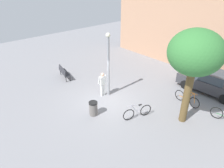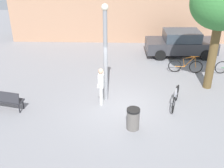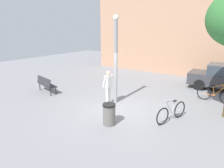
{
  "view_description": "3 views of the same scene",
  "coord_description": "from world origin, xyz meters",
  "px_view_note": "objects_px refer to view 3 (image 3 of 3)",
  "views": [
    {
      "loc": [
        8.48,
        -7.21,
        7.3
      ],
      "look_at": [
        -0.04,
        0.36,
        1.16
      ],
      "focal_mm": 32.94,
      "sensor_mm": 36.0,
      "label": 1
    },
    {
      "loc": [
        -0.07,
        -10.12,
        6.41
      ],
      "look_at": [
        -0.39,
        0.45,
        0.86
      ],
      "focal_mm": 44.39,
      "sensor_mm": 36.0,
      "label": 2
    },
    {
      "loc": [
        4.6,
        -7.27,
        3.66
      ],
      "look_at": [
        -1.26,
        1.14,
        0.75
      ],
      "focal_mm": 31.91,
      "sensor_mm": 36.0,
      "label": 3
    }
  ],
  "objects_px": {
    "lamppost": "(116,57)",
    "person_by_lamppost": "(108,85)",
    "bicycle_orange": "(216,95)",
    "bicycle_silver": "(171,112)",
    "park_bench": "(46,83)",
    "trash_bin": "(109,114)"
  },
  "relations": [
    {
      "from": "person_by_lamppost",
      "to": "bicycle_silver",
      "type": "xyz_separation_m",
      "value": [
        3.2,
        -0.09,
        -0.58
      ]
    },
    {
      "from": "park_bench",
      "to": "bicycle_silver",
      "type": "xyz_separation_m",
      "value": [
        7.22,
        0.53,
        -0.16
      ]
    },
    {
      "from": "lamppost",
      "to": "bicycle_orange",
      "type": "bearing_deg",
      "value": 35.58
    },
    {
      "from": "lamppost",
      "to": "park_bench",
      "type": "height_order",
      "value": "lamppost"
    },
    {
      "from": "trash_bin",
      "to": "person_by_lamppost",
      "type": "bearing_deg",
      "value": 126.59
    },
    {
      "from": "bicycle_orange",
      "to": "trash_bin",
      "type": "relative_size",
      "value": 2.11
    },
    {
      "from": "park_bench",
      "to": "bicycle_orange",
      "type": "distance_m",
      "value": 9.22
    },
    {
      "from": "park_bench",
      "to": "lamppost",
      "type": "bearing_deg",
      "value": 13.08
    },
    {
      "from": "lamppost",
      "to": "park_bench",
      "type": "distance_m",
      "value": 4.67
    },
    {
      "from": "trash_bin",
      "to": "bicycle_orange",
      "type": "bearing_deg",
      "value": 59.47
    },
    {
      "from": "lamppost",
      "to": "bicycle_silver",
      "type": "height_order",
      "value": "lamppost"
    },
    {
      "from": "bicycle_orange",
      "to": "lamppost",
      "type": "bearing_deg",
      "value": -144.42
    },
    {
      "from": "lamppost",
      "to": "trash_bin",
      "type": "height_order",
      "value": "lamppost"
    },
    {
      "from": "lamppost",
      "to": "bicycle_orange",
      "type": "relative_size",
      "value": 2.35
    },
    {
      "from": "person_by_lamppost",
      "to": "bicycle_orange",
      "type": "height_order",
      "value": "person_by_lamppost"
    },
    {
      "from": "lamppost",
      "to": "bicycle_orange",
      "type": "distance_m",
      "value": 5.43
    },
    {
      "from": "park_bench",
      "to": "bicycle_orange",
      "type": "relative_size",
      "value": 0.92
    },
    {
      "from": "lamppost",
      "to": "person_by_lamppost",
      "type": "distance_m",
      "value": 1.41
    },
    {
      "from": "person_by_lamppost",
      "to": "bicycle_silver",
      "type": "height_order",
      "value": "person_by_lamppost"
    },
    {
      "from": "person_by_lamppost",
      "to": "trash_bin",
      "type": "distance_m",
      "value": 2.27
    },
    {
      "from": "person_by_lamppost",
      "to": "bicycle_silver",
      "type": "relative_size",
      "value": 0.96
    },
    {
      "from": "bicycle_silver",
      "to": "person_by_lamppost",
      "type": "bearing_deg",
      "value": 178.32
    }
  ]
}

